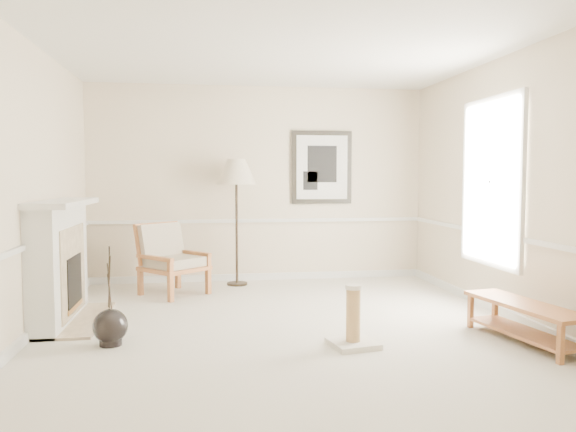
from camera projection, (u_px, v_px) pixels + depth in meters
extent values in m
plane|color=silver|center=(285.00, 328.00, 5.78)|extent=(5.50, 5.50, 0.00)
cube|color=beige|center=(259.00, 184.00, 8.40)|extent=(5.00, 0.04, 2.90)
cube|color=beige|center=(359.00, 197.00, 2.97)|extent=(5.00, 0.04, 2.90)
cube|color=beige|center=(24.00, 188.00, 5.32)|extent=(0.04, 5.50, 2.90)
cube|color=beige|center=(514.00, 187.00, 6.05)|extent=(0.04, 5.50, 2.90)
cube|color=white|center=(285.00, 42.00, 5.58)|extent=(5.00, 5.50, 0.04)
cube|color=white|center=(260.00, 277.00, 8.47)|extent=(4.95, 0.04, 0.10)
cube|color=white|center=(259.00, 221.00, 8.42)|extent=(4.95, 0.04, 0.05)
cube|color=white|center=(492.00, 182.00, 6.43)|extent=(0.03, 1.20, 1.80)
cube|color=white|center=(491.00, 182.00, 6.43)|extent=(0.05, 1.34, 1.94)
cube|color=black|center=(322.00, 167.00, 8.49)|extent=(0.92, 0.04, 1.10)
cube|color=white|center=(322.00, 167.00, 8.46)|extent=(0.78, 0.01, 0.96)
cube|color=black|center=(322.00, 164.00, 8.46)|extent=(0.45, 0.01, 0.55)
cube|color=white|center=(59.00, 264.00, 5.99)|extent=(0.28, 1.50, 1.25)
cube|color=white|center=(62.00, 203.00, 5.95)|extent=(0.46, 1.64, 0.06)
cube|color=#C6B28E|center=(73.00, 271.00, 6.01)|extent=(0.02, 1.05, 0.95)
cube|color=black|center=(74.00, 283.00, 6.02)|extent=(0.02, 0.62, 0.58)
cube|color=gold|center=(75.00, 307.00, 6.04)|extent=(0.01, 0.66, 0.05)
cube|color=#C6B28E|center=(76.00, 320.00, 6.05)|extent=(0.60, 1.50, 0.03)
sphere|color=black|center=(110.00, 326.00, 5.18)|extent=(0.32, 0.32, 0.32)
cylinder|color=black|center=(111.00, 341.00, 5.18)|extent=(0.20, 0.20, 0.09)
cylinder|color=black|center=(109.00, 282.00, 5.15)|extent=(0.06, 0.13, 0.50)
cylinder|color=black|center=(109.00, 286.00, 5.15)|extent=(0.07, 0.16, 0.41)
cylinder|color=black|center=(109.00, 278.00, 5.14)|extent=(0.04, 0.07, 0.59)
cube|color=#AD6638|center=(171.00, 287.00, 6.97)|extent=(0.09, 0.09, 0.38)
cube|color=#AD6638|center=(140.00, 281.00, 7.37)|extent=(0.09, 0.09, 0.38)
cube|color=#AD6638|center=(208.00, 280.00, 7.45)|extent=(0.09, 0.09, 0.38)
cube|color=#AD6638|center=(178.00, 274.00, 7.85)|extent=(0.09, 0.09, 0.38)
cube|color=#AD6638|center=(174.00, 268.00, 7.40)|extent=(1.00, 1.00, 0.05)
cube|color=#AD6638|center=(159.00, 243.00, 7.58)|extent=(0.64, 0.59, 0.55)
cube|color=#AD6638|center=(155.00, 258.00, 7.15)|extent=(0.52, 0.57, 0.05)
cube|color=#AD6638|center=(192.00, 253.00, 7.63)|extent=(0.52, 0.57, 0.05)
cube|color=silver|center=(174.00, 261.00, 7.39)|extent=(0.91, 0.91, 0.12)
cube|color=silver|center=(161.00, 242.00, 7.54)|extent=(0.61, 0.58, 0.49)
cylinder|color=black|center=(237.00, 284.00, 8.10)|extent=(0.29, 0.29, 0.03)
cylinder|color=black|center=(237.00, 227.00, 8.04)|extent=(0.04, 0.04, 1.63)
cone|color=beige|center=(236.00, 172.00, 7.99)|extent=(0.70, 0.70, 0.36)
cube|color=#AD6638|center=(525.00, 305.00, 5.25)|extent=(0.61, 1.37, 0.04)
cube|color=#AD6638|center=(524.00, 333.00, 5.27)|extent=(0.54, 1.27, 0.03)
cube|color=#AD6638|center=(561.00, 344.00, 4.65)|extent=(0.05, 0.05, 0.34)
cube|color=#AD6638|center=(471.00, 311.00, 5.79)|extent=(0.05, 0.05, 0.34)
cube|color=#AD6638|center=(495.00, 309.00, 5.89)|extent=(0.05, 0.05, 0.34)
cube|color=white|center=(353.00, 344.00, 5.16)|extent=(0.47, 0.47, 0.05)
cylinder|color=tan|center=(353.00, 315.00, 5.14)|extent=(0.13, 0.13, 0.48)
cylinder|color=white|center=(353.00, 287.00, 5.12)|extent=(0.15, 0.15, 0.04)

